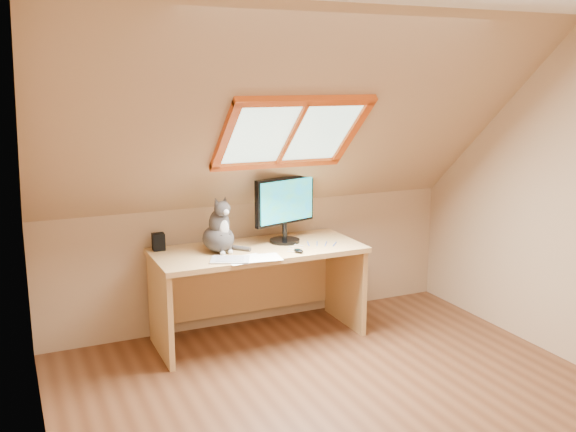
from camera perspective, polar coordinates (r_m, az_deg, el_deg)
ground at (r=4.06m, az=6.66°, el=-17.33°), size 3.50×3.50×0.00m
room_shell at (r=3.50m, az=8.01°, el=2.80°), size 3.52×3.52×2.41m
desk at (r=5.01m, az=-2.95°, el=-5.13°), size 1.59×0.70×0.73m
monitor at (r=4.99m, az=-0.27°, el=0.97°), size 0.55×0.24×0.52m
cat at (r=4.77m, az=-6.16°, el=-1.41°), size 0.29×0.32×0.43m
desk_speaker at (r=4.90m, az=-11.44°, el=-2.26°), size 0.09×0.09×0.13m
graphics_tablet at (r=4.57m, az=-5.17°, el=-3.89°), size 0.33×0.29×0.01m
mouse at (r=4.75m, az=0.94°, el=-3.11°), size 0.08×0.10×0.03m
papers at (r=4.59m, az=-3.63°, el=-3.85°), size 0.33×0.27×0.00m
cables at (r=4.94m, az=2.11°, el=-2.64°), size 0.51×0.26×0.01m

